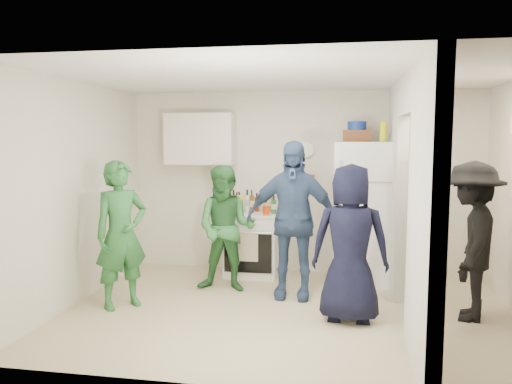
# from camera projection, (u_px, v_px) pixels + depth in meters

# --- Properties ---
(floor) EXTENTS (4.80, 4.80, 0.00)m
(floor) POSITION_uv_depth(u_px,v_px,m) (288.00, 312.00, 5.37)
(floor) COLOR #C2B489
(floor) RESTS_ON ground
(wall_back) EXTENTS (4.80, 0.00, 4.80)m
(wall_back) POSITION_uv_depth(u_px,v_px,m) (302.00, 183.00, 6.90)
(wall_back) COLOR silver
(wall_back) RESTS_ON floor
(wall_front) EXTENTS (4.80, 0.00, 4.80)m
(wall_front) POSITION_uv_depth(u_px,v_px,m) (264.00, 224.00, 3.57)
(wall_front) COLOR silver
(wall_front) RESTS_ON floor
(wall_left) EXTENTS (0.00, 3.40, 3.40)m
(wall_left) POSITION_uv_depth(u_px,v_px,m) (78.00, 193.00, 5.64)
(wall_left) COLOR silver
(wall_left) RESTS_ON floor
(ceiling) EXTENTS (4.80, 4.80, 0.00)m
(ceiling) POSITION_uv_depth(u_px,v_px,m) (290.00, 76.00, 5.10)
(ceiling) COLOR white
(ceiling) RESTS_ON wall_back
(partition_pier_back) EXTENTS (0.12, 1.20, 2.50)m
(partition_pier_back) POSITION_uv_depth(u_px,v_px,m) (396.00, 188.00, 6.11)
(partition_pier_back) COLOR silver
(partition_pier_back) RESTS_ON floor
(partition_pier_front) EXTENTS (0.12, 1.20, 2.50)m
(partition_pier_front) POSITION_uv_depth(u_px,v_px,m) (425.00, 216.00, 3.95)
(partition_pier_front) COLOR silver
(partition_pier_front) RESTS_ON floor
(partition_header) EXTENTS (0.12, 1.00, 0.40)m
(partition_header) POSITION_uv_depth(u_px,v_px,m) (411.00, 94.00, 4.92)
(partition_header) COLOR silver
(partition_header) RESTS_ON partition_pier_back
(stove) EXTENTS (0.73, 0.60, 0.86)m
(stove) POSITION_uv_depth(u_px,v_px,m) (252.00, 244.00, 6.77)
(stove) COLOR white
(stove) RESTS_ON floor
(upper_cabinet) EXTENTS (0.95, 0.34, 0.70)m
(upper_cabinet) POSITION_uv_depth(u_px,v_px,m) (200.00, 139.00, 6.90)
(upper_cabinet) COLOR silver
(upper_cabinet) RESTS_ON wall_back
(fridge) EXTENTS (0.75, 0.73, 1.82)m
(fridge) POSITION_uv_depth(u_px,v_px,m) (363.00, 212.00, 6.44)
(fridge) COLOR white
(fridge) RESTS_ON floor
(wicker_basket) EXTENTS (0.35, 0.25, 0.15)m
(wicker_basket) POSITION_uv_depth(u_px,v_px,m) (357.00, 136.00, 6.40)
(wicker_basket) COLOR brown
(wicker_basket) RESTS_ON fridge
(blue_bowl) EXTENTS (0.24, 0.24, 0.11)m
(blue_bowl) POSITION_uv_depth(u_px,v_px,m) (357.00, 126.00, 6.39)
(blue_bowl) COLOR navy
(blue_bowl) RESTS_ON wicker_basket
(yellow_cup_stack_top) EXTENTS (0.09, 0.09, 0.25)m
(yellow_cup_stack_top) POSITION_uv_depth(u_px,v_px,m) (383.00, 132.00, 6.20)
(yellow_cup_stack_top) COLOR #D0DF12
(yellow_cup_stack_top) RESTS_ON fridge
(wall_clock) EXTENTS (0.22, 0.02, 0.22)m
(wall_clock) POSITION_uv_depth(u_px,v_px,m) (306.00, 150.00, 6.82)
(wall_clock) COLOR white
(wall_clock) RESTS_ON wall_back
(spice_shelf) EXTENTS (0.35, 0.08, 0.03)m
(spice_shelf) POSITION_uv_depth(u_px,v_px,m) (302.00, 176.00, 6.84)
(spice_shelf) COLOR olive
(spice_shelf) RESTS_ON wall_back
(yellow_cup_stack_stove) EXTENTS (0.09, 0.09, 0.25)m
(yellow_cup_stack_stove) POSITION_uv_depth(u_px,v_px,m) (240.00, 205.00, 6.52)
(yellow_cup_stack_stove) COLOR yellow
(yellow_cup_stack_stove) RESTS_ON stove
(red_cup) EXTENTS (0.09, 0.09, 0.12)m
(red_cup) POSITION_uv_depth(u_px,v_px,m) (266.00, 211.00, 6.49)
(red_cup) COLOR red
(red_cup) RESTS_ON stove
(person_green_left) EXTENTS (0.69, 0.70, 1.62)m
(person_green_left) POSITION_uv_depth(u_px,v_px,m) (121.00, 235.00, 5.46)
(person_green_left) COLOR #2B6D30
(person_green_left) RESTS_ON floor
(person_green_center) EXTENTS (0.75, 0.59, 1.54)m
(person_green_center) POSITION_uv_depth(u_px,v_px,m) (226.00, 229.00, 6.06)
(person_green_center) COLOR #337232
(person_green_center) RESTS_ON floor
(person_denim) EXTENTS (1.09, 0.48, 1.84)m
(person_denim) POSITION_uv_depth(u_px,v_px,m) (292.00, 220.00, 5.80)
(person_denim) COLOR #364876
(person_denim) RESTS_ON floor
(person_navy) EXTENTS (0.80, 0.54, 1.61)m
(person_navy) POSITION_uv_depth(u_px,v_px,m) (350.00, 243.00, 5.04)
(person_navy) COLOR black
(person_navy) RESTS_ON floor
(person_nook) EXTENTS (0.88, 1.18, 1.63)m
(person_nook) POSITION_uv_depth(u_px,v_px,m) (471.00, 241.00, 5.10)
(person_nook) COLOR black
(person_nook) RESTS_ON floor
(bottle_a) EXTENTS (0.08, 0.08, 0.29)m
(bottle_a) POSITION_uv_depth(u_px,v_px,m) (234.00, 200.00, 6.86)
(bottle_a) COLOR brown
(bottle_a) RESTS_ON stove
(bottle_b) EXTENTS (0.07, 0.07, 0.28)m
(bottle_b) POSITION_uv_depth(u_px,v_px,m) (239.00, 202.00, 6.68)
(bottle_b) COLOR #1B5327
(bottle_b) RESTS_ON stove
(bottle_c) EXTENTS (0.07, 0.07, 0.29)m
(bottle_c) POSITION_uv_depth(u_px,v_px,m) (247.00, 200.00, 6.86)
(bottle_c) COLOR silver
(bottle_c) RESTS_ON stove
(bottle_d) EXTENTS (0.06, 0.06, 0.31)m
(bottle_d) POSITION_uv_depth(u_px,v_px,m) (252.00, 201.00, 6.67)
(bottle_d) COLOR brown
(bottle_d) RESTS_ON stove
(bottle_e) EXTENTS (0.06, 0.06, 0.25)m
(bottle_e) POSITION_uv_depth(u_px,v_px,m) (262.00, 201.00, 6.88)
(bottle_e) COLOR silver
(bottle_e) RESTS_ON stove
(bottle_f) EXTENTS (0.06, 0.06, 0.25)m
(bottle_f) POSITION_uv_depth(u_px,v_px,m) (265.00, 203.00, 6.72)
(bottle_f) COLOR #173914
(bottle_f) RESTS_ON stove
(bottle_g) EXTENTS (0.06, 0.06, 0.29)m
(bottle_g) POSITION_uv_depth(u_px,v_px,m) (272.00, 201.00, 6.81)
(bottle_g) COLOR olive
(bottle_g) RESTS_ON stove
(bottle_h) EXTENTS (0.07, 0.07, 0.27)m
(bottle_h) POSITION_uv_depth(u_px,v_px,m) (227.00, 203.00, 6.65)
(bottle_h) COLOR silver
(bottle_h) RESTS_ON stove
(bottle_i) EXTENTS (0.06, 0.06, 0.26)m
(bottle_i) POSITION_uv_depth(u_px,v_px,m) (257.00, 202.00, 6.81)
(bottle_i) COLOR #612910
(bottle_i) RESTS_ON stove
(bottle_j) EXTENTS (0.06, 0.06, 0.25)m
(bottle_j) POSITION_uv_depth(u_px,v_px,m) (274.00, 205.00, 6.58)
(bottle_j) COLOR #22633E
(bottle_j) RESTS_ON stove
(bottle_k) EXTENTS (0.06, 0.06, 0.27)m
(bottle_k) POSITION_uv_depth(u_px,v_px,m) (237.00, 202.00, 6.79)
(bottle_k) COLOR brown
(bottle_k) RESTS_ON stove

